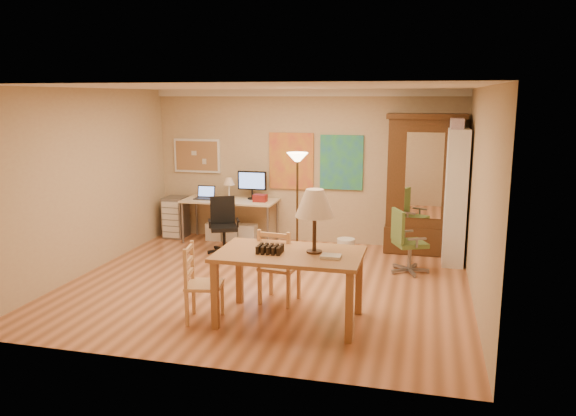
% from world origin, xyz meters
% --- Properties ---
extents(floor, '(5.50, 5.50, 0.00)m').
position_xyz_m(floor, '(0.00, 0.00, 0.00)').
color(floor, brown).
rests_on(floor, ground).
extents(crown_molding, '(5.50, 0.08, 0.12)m').
position_xyz_m(crown_molding, '(0.00, 2.46, 2.64)').
color(crown_molding, white).
rests_on(crown_molding, floor).
extents(corkboard, '(0.90, 0.04, 0.62)m').
position_xyz_m(corkboard, '(-2.05, 2.47, 1.50)').
color(corkboard, '#A6724E').
rests_on(corkboard, floor).
extents(art_panel_left, '(0.80, 0.04, 1.00)m').
position_xyz_m(art_panel_left, '(-0.25, 2.47, 1.45)').
color(art_panel_left, gold).
rests_on(art_panel_left, floor).
extents(art_panel_right, '(0.75, 0.04, 0.95)m').
position_xyz_m(art_panel_right, '(0.65, 2.47, 1.45)').
color(art_panel_right, teal).
rests_on(art_panel_right, floor).
extents(dining_table, '(1.66, 1.00, 1.56)m').
position_xyz_m(dining_table, '(0.72, -1.17, 0.99)').
color(dining_table, brown).
rests_on(dining_table, floor).
extents(ladder_chair_back, '(0.50, 0.48, 0.97)m').
position_xyz_m(ladder_chair_back, '(0.34, -0.63, 0.45)').
color(ladder_chair_back, '#B97954').
rests_on(ladder_chair_back, floor).
extents(ladder_chair_left, '(0.48, 0.49, 0.91)m').
position_xyz_m(ladder_chair_left, '(-0.37, -1.41, 0.43)').
color(ladder_chair_left, '#B97954').
rests_on(ladder_chair_left, floor).
extents(torchiere_lamp, '(0.32, 0.32, 1.76)m').
position_xyz_m(torchiere_lamp, '(0.22, 0.91, 1.41)').
color(torchiere_lamp, '#3F2E19').
rests_on(torchiere_lamp, floor).
extents(computer_desk, '(1.68, 0.74, 1.27)m').
position_xyz_m(computer_desk, '(-1.26, 2.16, 0.47)').
color(computer_desk, beige).
rests_on(computer_desk, floor).
extents(office_chair_black, '(0.57, 0.57, 0.93)m').
position_xyz_m(office_chair_black, '(-1.15, 1.40, 0.25)').
color(office_chair_black, black).
rests_on(office_chair_black, floor).
extents(office_chair_green, '(0.59, 0.59, 0.96)m').
position_xyz_m(office_chair_green, '(1.88, 1.03, 0.26)').
color(office_chair_green, slate).
rests_on(office_chair_green, floor).
extents(drawer_cart, '(0.38, 0.45, 0.76)m').
position_xyz_m(drawer_cart, '(-2.39, 2.18, 0.38)').
color(drawer_cart, slate).
rests_on(drawer_cart, floor).
extents(armoire, '(1.26, 0.60, 2.31)m').
position_xyz_m(armoire, '(2.06, 2.24, 1.00)').
color(armoire, '#36240E').
rests_on(armoire, floor).
extents(bookshelf, '(0.32, 0.84, 2.10)m').
position_xyz_m(bookshelf, '(2.55, 1.80, 1.05)').
color(bookshelf, white).
rests_on(bookshelf, floor).
extents(wastebin, '(0.28, 0.28, 0.36)m').
position_xyz_m(wastebin, '(0.90, 1.43, 0.18)').
color(wastebin, silver).
rests_on(wastebin, floor).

